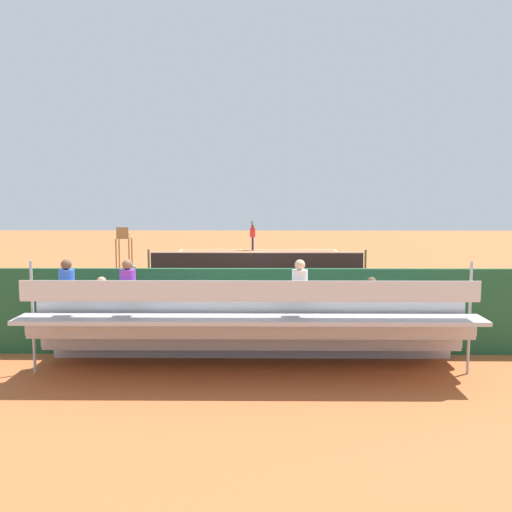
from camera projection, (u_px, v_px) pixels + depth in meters
The scene contains 12 objects.
ground_plane at pixel (257, 272), 27.60m from camera, with size 60.00×60.00×0.00m, color #BC6033.
court_line_markings at pixel (257, 272), 27.64m from camera, with size 10.10×22.20×0.01m.
tennis_net at pixel (257, 262), 27.55m from camera, with size 10.30×0.10×1.07m.
backdrop_wall at pixel (252, 311), 13.58m from camera, with size 18.00×0.16×2.00m, color #235633.
bleacher_stand at pixel (242, 327), 12.22m from camera, with size 9.06×2.40×2.48m.
umpire_chair at pixel (124, 245), 27.25m from camera, with size 0.67×0.67×2.14m.
courtside_bench at pixel (385, 323), 14.32m from camera, with size 1.80×0.40×0.93m.
equipment_bag at pixel (328, 340), 14.25m from camera, with size 0.90×0.36×0.36m, color #334C8C.
tennis_player at pixel (253, 235), 37.97m from camera, with size 0.37×0.54×1.93m.
tennis_racket at pixel (241, 250), 38.07m from camera, with size 0.45×0.56×0.03m.
tennis_ball_near at pixel (270, 254), 35.23m from camera, with size 0.07×0.07×0.07m, color #CCDB33.
line_judge at pixel (131, 303), 14.50m from camera, with size 0.39×0.54×1.93m.
Camera 1 is at (-0.24, 27.36, 3.75)m, focal length 41.17 mm.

